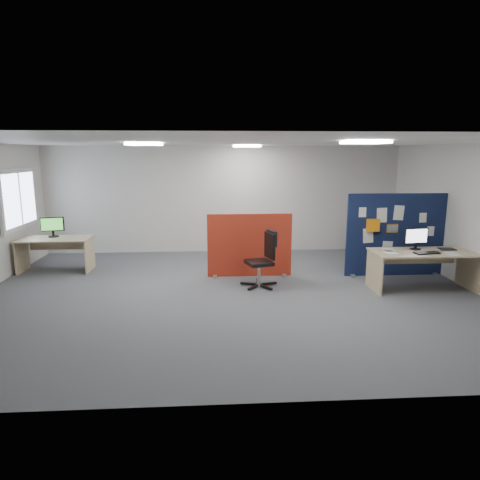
{
  "coord_description": "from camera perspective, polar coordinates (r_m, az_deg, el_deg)",
  "views": [
    {
      "loc": [
        -0.29,
        -7.43,
        2.5
      ],
      "look_at": [
        0.19,
        -0.02,
        1.0
      ],
      "focal_mm": 32.0,
      "sensor_mm": 36.0,
      "label": 1
    }
  ],
  "objects": [
    {
      "name": "ceiling",
      "position": [
        7.43,
        -1.47,
        12.96
      ],
      "size": [
        9.0,
        7.0,
        0.02
      ],
      "primitive_type": "cube",
      "color": "white",
      "rests_on": "wall_back"
    },
    {
      "name": "wall_right",
      "position": [
        8.91,
        28.92,
        2.58
      ],
      "size": [
        0.02,
        7.0,
        2.7
      ],
      "primitive_type": "cube",
      "color": "silver",
      "rests_on": "floor"
    },
    {
      "name": "monitor_main",
      "position": [
        8.65,
        22.44,
        0.3
      ],
      "size": [
        0.47,
        0.2,
        0.41
      ],
      "rotation": [
        0.0,
        0.0,
        0.14
      ],
      "color": "black",
      "rests_on": "main_desk"
    },
    {
      "name": "paper_tray",
      "position": [
        8.96,
        25.9,
        -1.08
      ],
      "size": [
        0.29,
        0.23,
        0.01
      ],
      "primitive_type": "cube",
      "rotation": [
        0.0,
        0.0,
        -0.03
      ],
      "color": "black",
      "rests_on": "main_desk"
    },
    {
      "name": "office_chair",
      "position": [
        8.13,
        3.28,
        -2.07
      ],
      "size": [
        0.71,
        0.68,
        1.06
      ],
      "rotation": [
        0.0,
        0.0,
        0.29
      ],
      "color": "black",
      "rests_on": "floor"
    },
    {
      "name": "second_desk",
      "position": [
        10.03,
        -23.34,
        -0.76
      ],
      "size": [
        1.49,
        0.74,
        0.73
      ],
      "color": "tan",
      "rests_on": "floor"
    },
    {
      "name": "ceiling_lights",
      "position": [
        8.12,
        0.75,
        12.62
      ],
      "size": [
        4.1,
        4.1,
        0.04
      ],
      "color": "white",
      "rests_on": "ceiling"
    },
    {
      "name": "wall_front",
      "position": [
        4.1,
        0.53,
        -4.86
      ],
      "size": [
        9.0,
        0.02,
        2.7
      ],
      "primitive_type": "cube",
      "color": "silver",
      "rests_on": "floor"
    },
    {
      "name": "wall_back",
      "position": [
        10.99,
        -2.15,
        5.41
      ],
      "size": [
        9.0,
        0.02,
        2.7
      ],
      "primitive_type": "cube",
      "color": "silver",
      "rests_on": "floor"
    },
    {
      "name": "monitor_second",
      "position": [
        10.09,
        -23.71,
        1.71
      ],
      "size": [
        0.47,
        0.22,
        0.43
      ],
      "rotation": [
        0.0,
        0.0,
        0.23
      ],
      "color": "black",
      "rests_on": "second_desk"
    },
    {
      "name": "desk_papers",
      "position": [
        8.45,
        21.73,
        -1.48
      ],
      "size": [
        1.3,
        0.71,
        0.0
      ],
      "color": "white",
      "rests_on": "main_desk"
    },
    {
      "name": "mouse",
      "position": [
        8.64,
        25.07,
        -1.39
      ],
      "size": [
        0.11,
        0.09,
        0.03
      ],
      "primitive_type": "cube",
      "rotation": [
        0.0,
        0.0,
        0.33
      ],
      "color": "#A5A5AA",
      "rests_on": "main_desk"
    },
    {
      "name": "main_desk",
      "position": [
        8.66,
        23.02,
        -2.43
      ],
      "size": [
        1.86,
        0.83,
        0.73
      ],
      "color": "tan",
      "rests_on": "floor"
    },
    {
      "name": "keyboard",
      "position": [
        8.43,
        23.63,
        -1.58
      ],
      "size": [
        0.47,
        0.24,
        0.02
      ],
      "primitive_type": "cube",
      "rotation": [
        0.0,
        0.0,
        0.14
      ],
      "color": "black",
      "rests_on": "main_desk"
    },
    {
      "name": "red_divider",
      "position": [
        8.8,
        1.28,
        -0.78
      ],
      "size": [
        1.74,
        0.3,
        1.3
      ],
      "rotation": [
        0.0,
        0.0,
        -0.0
      ],
      "color": "#9B2C14",
      "rests_on": "floor"
    },
    {
      "name": "navy_divider",
      "position": [
        9.38,
        19.98,
        0.65
      ],
      "size": [
        2.08,
        0.3,
        1.71
      ],
      "color": "#0E1636",
      "rests_on": "floor"
    },
    {
      "name": "window",
      "position": [
        10.34,
        -27.4,
        4.88
      ],
      "size": [
        0.06,
        1.7,
        1.3
      ],
      "color": "white",
      "rests_on": "wall_left"
    },
    {
      "name": "floor",
      "position": [
        7.84,
        -1.37,
        -7.17
      ],
      "size": [
        9.0,
        9.0,
        0.0
      ],
      "primitive_type": "plane",
      "color": "#52555A",
      "rests_on": "ground"
    }
  ]
}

